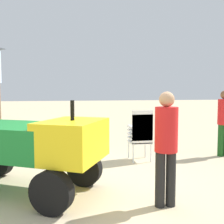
{
  "coord_description": "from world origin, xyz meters",
  "views": [
    {
      "loc": [
        -0.4,
        -4.12,
        1.64
      ],
      "look_at": [
        0.89,
        2.59,
        1.08
      ],
      "focal_mm": 41.77,
      "sensor_mm": 36.0,
      "label": 1
    }
  ],
  "objects": [
    {
      "name": "stacked_plastic_chairs",
      "position": [
        1.38,
        1.62,
        0.7
      ],
      "size": [
        0.48,
        0.48,
        1.2
      ],
      "color": "white",
      "rests_on": "ground"
    },
    {
      "name": "ground",
      "position": [
        0.0,
        0.0,
        0.0
      ],
      "size": [
        80.0,
        80.0,
        0.0
      ],
      "primitive_type": "plane",
      "color": "beige"
    },
    {
      "name": "lifeguard_near_center",
      "position": [
        3.57,
        1.7,
        0.95
      ],
      "size": [
        0.32,
        0.32,
        1.65
      ],
      "color": "#194C19",
      "rests_on": "ground"
    },
    {
      "name": "utility_cart",
      "position": [
        -0.96,
        0.16,
        0.78
      ],
      "size": [
        2.81,
        2.26,
        1.5
      ],
      "color": "#197A2D",
      "rests_on": "ground"
    },
    {
      "name": "lifeguard_near_left",
      "position": [
        1.02,
        -0.73,
        0.93
      ],
      "size": [
        0.32,
        0.32,
        1.63
      ],
      "color": "black",
      "rests_on": "ground"
    },
    {
      "name": "traffic_cone_near",
      "position": [
        -0.31,
        5.13,
        0.26
      ],
      "size": [
        0.36,
        0.36,
        0.51
      ],
      "primitive_type": "cone",
      "color": "orange",
      "rests_on": "ground"
    }
  ]
}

